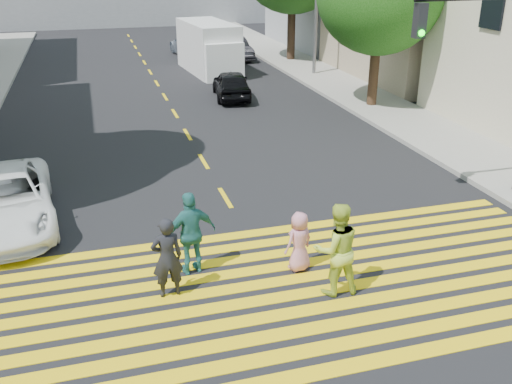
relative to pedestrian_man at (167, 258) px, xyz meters
name	(u,v)px	position (x,y,z in m)	size (l,w,h in m)	color
ground	(303,327)	(2.14, -1.70, -0.83)	(120.00, 120.00, 0.00)	black
sidewalk_right	(363,98)	(10.64, 13.30, -0.75)	(3.00, 60.00, 0.15)	gray
crosswalk	(280,289)	(2.14, -0.42, -0.82)	(13.40, 5.30, 0.01)	yellow
lane_line	(153,77)	(2.14, 20.80, -0.82)	(0.12, 34.40, 0.01)	yellow
pedestrian_man	(167,258)	(0.00, 0.00, 0.00)	(0.60, 0.40, 1.66)	black
pedestrian_woman	(337,249)	(3.14, -0.79, 0.12)	(0.92, 0.72, 1.89)	#BED541
pedestrian_child	(299,242)	(2.76, 0.22, -0.18)	(0.64, 0.42, 1.31)	#C87D93
pedestrian_extra	(191,233)	(0.61, 0.74, 0.07)	(1.05, 0.44, 1.79)	#2A7372
white_sedan	(5,200)	(-3.34, 4.15, -0.16)	(2.21, 4.80, 1.33)	white
dark_car_near	(232,84)	(5.02, 15.21, -0.19)	(1.50, 3.72, 1.27)	black
silver_car	(191,45)	(5.25, 26.72, -0.14)	(1.94, 4.76, 1.38)	#9BA8B9
dark_car_parked	(235,48)	(7.61, 24.89, -0.18)	(1.37, 3.92, 1.29)	black
white_van	(210,49)	(5.32, 21.21, 0.43)	(2.62, 5.79, 2.65)	silver
traffic_signal	(505,65)	(8.84, 2.34, 2.77)	(3.79, 0.33, 5.56)	black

